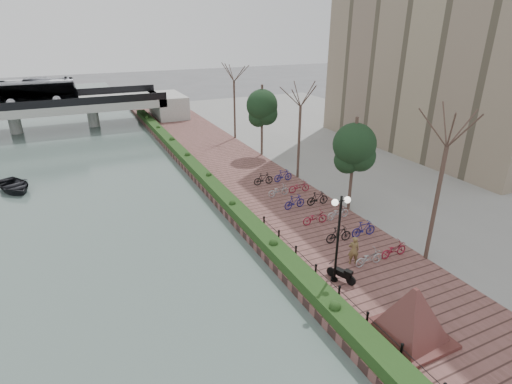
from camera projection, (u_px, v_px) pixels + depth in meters
ground at (325, 330)px, 17.61m from camera, size 220.00×220.00×0.00m
promenade at (247, 181)px, 33.69m from camera, size 8.00×75.00×0.50m
inland_pavement at (393, 157)px, 39.92m from camera, size 24.00×75.00×0.50m
hedge at (199, 172)px, 34.24m from camera, size 1.10×56.00×0.60m
chain_fence at (327, 282)px, 19.50m from camera, size 0.10×14.10×0.70m
granite_monument at (412, 313)px, 16.10m from camera, size 4.58×4.58×2.40m
lamppost at (339, 221)px, 18.91m from camera, size 1.02×0.32×4.65m
motorcycle at (341, 273)px, 20.03m from camera, size 0.95×1.44×0.87m
pedestrian at (354, 250)px, 21.35m from camera, size 0.70×0.59×1.63m
bicycle_parking at (318, 208)px, 26.99m from camera, size 2.40×14.69×1.00m
street_trees at (322, 151)px, 29.89m from camera, size 3.20×37.12×6.80m
bridge at (15, 106)px, 48.22m from camera, size 36.00×10.77×6.50m
boat at (14, 186)px, 32.18m from camera, size 4.38×5.02×0.87m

